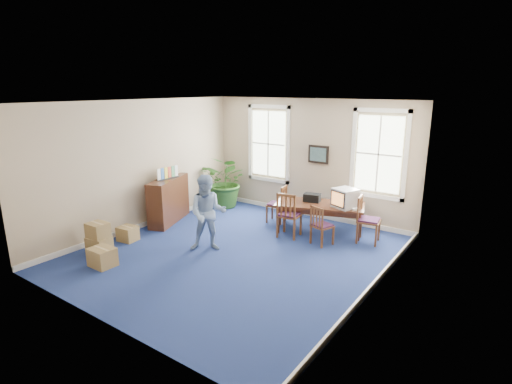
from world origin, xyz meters
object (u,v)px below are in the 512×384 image
Objects in this scene: crt_tv at (345,198)px; credenza at (169,199)px; conference_table at (319,217)px; man at (208,213)px; cardboard_boxes at (107,238)px; chair_near_left at (289,214)px; potted_plant at (227,182)px.

credenza reaches higher than crt_tv.
man reaches higher than conference_table.
credenza is (-3.61, -1.59, 0.26)m from conference_table.
conference_table is 3.96m from credenza.
crt_tv reaches higher than cardboard_boxes.
cardboard_boxes is at bearing -98.37° from credenza.
crt_tv is 1.37m from chair_near_left.
crt_tv is 3.83m from potted_plant.
potted_plant reaches higher than conference_table.
cardboard_boxes is (0.08, -4.17, -0.42)m from potted_plant.
conference_table is 1.91× the size of chair_near_left.
chair_near_left is 0.70× the size of credenza.
crt_tv is 0.34× the size of credenza.
man reaches higher than potted_plant.
man is at bearing 50.53° from chair_near_left.
crt_tv is at bearing -4.18° from potted_plant.
credenza is at bearing -102.33° from potted_plant.
potted_plant is (0.42, 1.92, 0.15)m from credenza.
cardboard_boxes is (-3.11, -3.84, -0.00)m from conference_table.
crt_tv reaches higher than conference_table.
credenza is 1.97m from potted_plant.
conference_table is 3.89× the size of crt_tv.
conference_table is 0.86m from crt_tv.
chair_near_left is 0.88× the size of cardboard_boxes.
potted_plant is (-2.76, 1.05, 0.22)m from chair_near_left.
potted_plant reaches higher than crt_tv.
conference_table is at bearing -129.28° from chair_near_left.
cardboard_boxes is at bearing -148.23° from conference_table.
cardboard_boxes is at bearing 41.07° from chair_near_left.
conference_table reaches higher than cardboard_boxes.
credenza is (-4.24, -1.64, -0.32)m from crt_tv.
man is at bearing 40.60° from cardboard_boxes.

